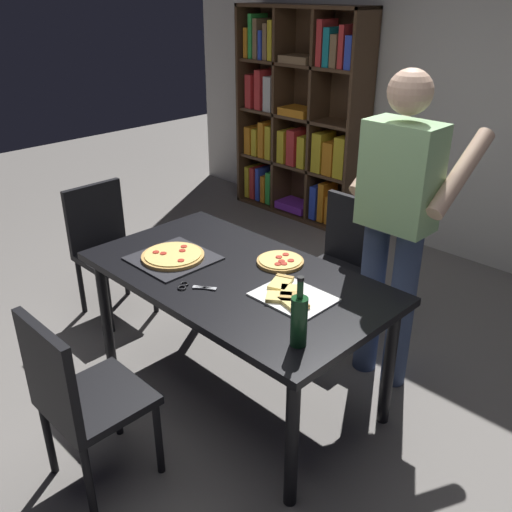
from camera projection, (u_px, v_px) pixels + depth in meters
name	position (u px, v px, depth m)	size (l,w,h in m)	color
ground_plane	(238.00, 389.00, 3.22)	(12.00, 12.00, 0.00)	gray
back_wall	(482.00, 87.00, 4.28)	(6.40, 0.10, 2.80)	silver
dining_table	(236.00, 286.00, 2.93)	(1.63, 0.90, 0.75)	black
chair_near_camera	(77.00, 394.00, 2.40)	(0.42, 0.42, 0.90)	black
chair_far_side	(342.00, 259.00, 3.60)	(0.42, 0.42, 0.90)	black
chair_left_end	(106.00, 242.00, 3.83)	(0.42, 0.42, 0.90)	black
bookshelf	(300.00, 122.00, 5.37)	(1.40, 0.35, 1.95)	#513823
person_serving_pizza	(397.00, 217.00, 2.94)	(0.55, 0.54, 1.75)	#38476B
pepperoni_pizza_on_tray	(173.00, 257.00, 3.05)	(0.40, 0.40, 0.04)	#2D2D33
pizza_slices_on_towel	(290.00, 296.00, 2.67)	(0.37, 0.28, 0.03)	white
wine_bottle	(299.00, 320.00, 2.28)	(0.07, 0.07, 0.32)	#194723
kitchen_scissors	(191.00, 287.00, 2.76)	(0.19, 0.15, 0.01)	silver
second_pizza_plain	(280.00, 261.00, 3.00)	(0.25, 0.25, 0.03)	tan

